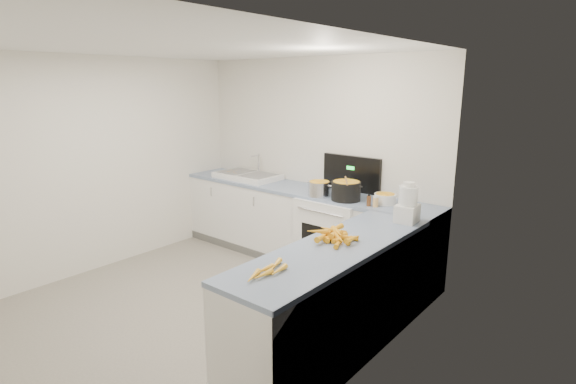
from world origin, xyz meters
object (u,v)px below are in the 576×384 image
Objects in this scene: sink at (248,176)px; extract_bottle at (369,201)px; steel_pot at (319,190)px; black_pot at (346,192)px; stove at (336,234)px; spice_jar at (376,202)px; mixing_bowl at (385,199)px; food_processor at (408,205)px.

sink is 7.79× the size of extract_bottle.
extract_bottle is at bearing -5.72° from sink.
black_pot is at bearing 5.59° from steel_pot.
stove is 13.70× the size of spice_jar.
black_pot reaches higher than extract_bottle.
steel_pot is at bearing -132.68° from stove.
sink is at bearing 179.99° from mixing_bowl.
stove is at bearing -0.62° from sink.
black_pot is 0.43m from mixing_bowl.
food_processor is at bearing -10.27° from sink.
steel_pot is (1.31, -0.17, 0.04)m from sink.
spice_jar is at bearing -4.92° from sink.
stove reaches higher than spice_jar.
steel_pot is 2.59× the size of spice_jar.
black_pot reaches higher than steel_pot.
spice_jar is 0.26× the size of food_processor.
extract_bottle reaches higher than spice_jar.
black_pot is (1.64, -0.14, 0.06)m from sink.
stove reaches higher than black_pot.
sink is at bearing 172.47° from steel_pot.
black_pot is 3.21× the size of spice_jar.
black_pot reaches higher than spice_jar.
stove is 0.75m from extract_bottle.
stove is at bearing 160.40° from extract_bottle.
spice_jar is (-0.02, -0.17, -0.00)m from mixing_bowl.
sink is 1.97m from extract_bottle.
food_processor is (2.50, -0.45, 0.12)m from sink.
sink reaches higher than mixing_bowl.
spice_jar is (0.57, -0.16, 0.52)m from stove.
mixing_bowl is 0.21m from extract_bottle.
steel_pot is at bearing 166.78° from food_processor.
sink is at bearing 169.73° from food_processor.
mixing_bowl is at bearing -0.01° from sink.
food_processor reaches higher than mixing_bowl.
stove is 5.30× the size of steel_pot.
stove is 4.27× the size of black_pot.
extract_bottle is at bearing -2.06° from steel_pot.
sink is at bearing 175.08° from spice_jar.
spice_jar is at bearing 17.81° from extract_bottle.
food_processor reaches higher than steel_pot.
stove is 0.58m from steel_pot.
food_processor reaches higher than black_pot.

